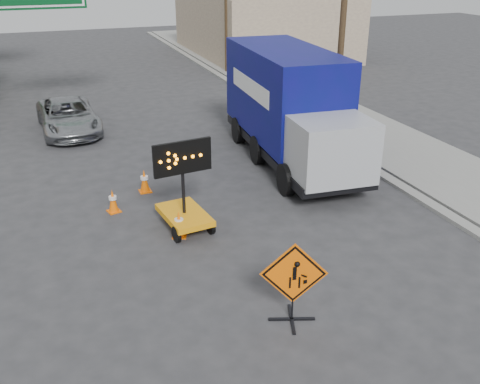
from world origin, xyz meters
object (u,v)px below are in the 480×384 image
construction_sign (293,281)px  box_truck (289,113)px  arrow_board (184,209)px  pickup_truck (68,116)px

construction_sign → box_truck: bearing=84.5°
arrow_board → box_truck: box_truck is taller
construction_sign → box_truck: (4.13, 8.88, 0.86)m
construction_sign → pickup_truck: bearing=121.7°
pickup_truck → box_truck: bearing=-44.5°
arrow_board → pickup_truck: arrow_board is taller
pickup_truck → box_truck: box_truck is taller
pickup_truck → arrow_board: bearing=-80.4°
construction_sign → pickup_truck: (-3.38, 15.55, -0.29)m
box_truck → construction_sign: bearing=-110.7°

